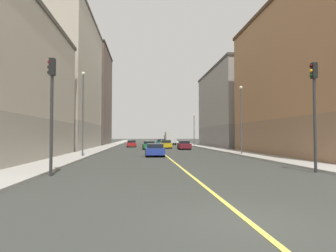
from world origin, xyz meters
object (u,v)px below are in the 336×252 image
object	(u,v)px
street_lamp_left_far	(194,126)
car_teal	(161,143)
building_left_near	(321,79)
car_blue	(155,150)
box_truck	(170,138)
car_red	(132,144)
building_right_midblock	(58,82)
street_lamp_left_near	(241,113)
car_maroon	(184,145)
traffic_light_left_near	(314,102)
car_green	(149,145)
street_lamp_right_near	(83,106)
car_yellow	(166,144)
building_right_distant	(85,97)
building_left_mid	(238,108)
traffic_light_right_near	(51,100)

from	to	relation	value
street_lamp_left_far	car_teal	size ratio (longest dim) A/B	1.60
building_left_near	car_blue	distance (m)	19.00
box_truck	car_teal	bearing A→B (deg)	-109.26
car_red	car_teal	size ratio (longest dim) A/B	1.10
building_left_near	building_right_midblock	xyz separation A→B (m)	(-32.34, 19.23, 2.76)
street_lamp_left_near	car_maroon	distance (m)	15.01
car_blue	traffic_light_left_near	bearing A→B (deg)	-58.75
car_green	street_lamp_right_near	bearing A→B (deg)	-112.57
car_yellow	car_blue	distance (m)	18.83
building_right_midblock	car_blue	xyz separation A→B (m)	(14.96, -17.57, -10.23)
building_right_distant	car_yellow	world-z (taller)	building_right_distant
car_maroon	street_lamp_right_near	bearing A→B (deg)	-128.35
car_green	car_blue	world-z (taller)	car_blue
street_lamp_right_near	car_red	distance (m)	26.74
building_right_distant	car_green	size ratio (longest dim) A/B	4.92
building_right_midblock	building_right_distant	size ratio (longest dim) A/B	0.95
building_left_near	car_green	distance (m)	25.57
street_lamp_left_near	car_red	distance (m)	27.74
traffic_light_left_near	building_left_mid	bearing A→B (deg)	76.69
building_left_near	car_maroon	bearing A→B (deg)	127.00
street_lamp_left_near	street_lamp_left_far	world-z (taller)	street_lamp_left_near
traffic_light_left_near	car_green	bearing A→B (deg)	106.56
street_lamp_right_near	car_green	xyz separation A→B (m)	(6.88, 16.54, -4.43)
traffic_light_right_near	car_blue	xyz separation A→B (m)	(6.11, 14.01, -3.35)
building_left_near	car_green	xyz separation A→B (m)	(-17.60, 16.97, -7.49)
building_right_distant	street_lamp_left_near	bearing A→B (deg)	-57.96
traffic_light_right_near	street_lamp_left_near	bearing A→B (deg)	43.03
traffic_light_right_near	street_lamp_left_near	world-z (taller)	street_lamp_left_near
traffic_light_right_near	car_green	xyz separation A→B (m)	(5.89, 29.33, -3.36)
traffic_light_left_near	street_lamp_left_near	size ratio (longest dim) A/B	0.85
traffic_light_right_near	car_green	bearing A→B (deg)	78.64
street_lamp_left_far	car_red	distance (m)	13.64
street_lamp_left_near	street_lamp_right_near	xyz separation A→B (m)	(-16.61, -1.80, 0.42)
building_left_near	traffic_light_right_near	distance (m)	26.86
building_left_near	traffic_light_left_near	size ratio (longest dim) A/B	3.63
building_left_near	street_lamp_left_near	distance (m)	8.89
street_lamp_right_near	street_lamp_left_near	bearing A→B (deg)	6.19
traffic_light_left_near	car_teal	size ratio (longest dim) A/B	1.59
traffic_light_right_near	car_red	distance (m)	39.13
building_left_mid	traffic_light_left_near	xyz separation A→B (m)	(-8.88, -37.56, -3.42)
street_lamp_right_near	car_teal	world-z (taller)	street_lamp_right_near
building_left_near	traffic_light_left_near	xyz separation A→B (m)	(-8.88, -12.36, -4.05)
building_left_near	box_truck	size ratio (longest dim) A/B	3.24
car_green	traffic_light_right_near	bearing A→B (deg)	-101.36
traffic_light_left_near	traffic_light_right_near	xyz separation A→B (m)	(-14.61, 0.00, -0.07)
building_left_near	street_lamp_right_near	world-z (taller)	building_left_near
building_left_near	traffic_light_right_near	world-z (taller)	building_left_near
traffic_light_left_near	street_lamp_left_near	bearing A→B (deg)	86.02
street_lamp_left_far	car_maroon	world-z (taller)	street_lamp_left_far
building_right_midblock	car_maroon	xyz separation A→B (m)	(20.24, -3.16, -10.21)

